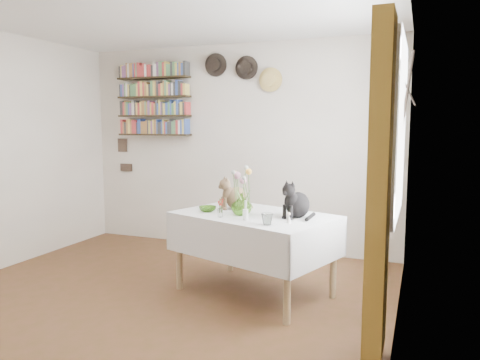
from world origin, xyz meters
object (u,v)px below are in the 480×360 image
at_px(dining_table, 254,234).
at_px(flower_vase, 242,204).
at_px(tabby_cat, 236,192).
at_px(bookshelf_unit, 154,100).
at_px(black_cat, 298,198).

distance_m(dining_table, flower_vase, 0.30).
bearing_deg(tabby_cat, bookshelf_unit, -168.99).
bearing_deg(flower_vase, tabby_cat, 119.86).
height_order(dining_table, tabby_cat, tabby_cat).
distance_m(tabby_cat, flower_vase, 0.33).
bearing_deg(black_cat, dining_table, -153.26).
bearing_deg(tabby_cat, flower_vase, -13.13).
height_order(tabby_cat, black_cat, black_cat).
height_order(dining_table, flower_vase, flower_vase).
xyz_separation_m(tabby_cat, flower_vase, (0.16, -0.28, -0.06)).
xyz_separation_m(dining_table, black_cat, (0.40, 0.01, 0.35)).
height_order(flower_vase, bookshelf_unit, bookshelf_unit).
bearing_deg(bookshelf_unit, flower_vase, -39.32).
bearing_deg(black_cat, flower_vase, -144.31).
distance_m(tabby_cat, black_cat, 0.68).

